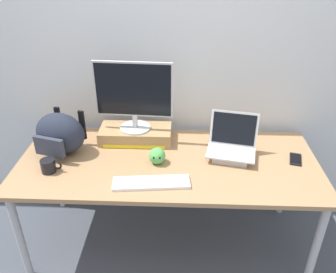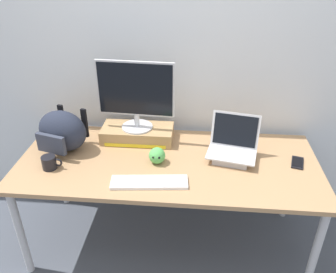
{
  "view_description": "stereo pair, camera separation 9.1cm",
  "coord_description": "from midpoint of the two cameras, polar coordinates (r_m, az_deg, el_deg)",
  "views": [
    {
      "loc": [
        0.08,
        -1.88,
        1.98
      ],
      "look_at": [
        0.0,
        0.0,
        0.9
      ],
      "focal_mm": 36.99,
      "sensor_mm": 36.0,
      "label": 1
    },
    {
      "loc": [
        0.17,
        -1.88,
        1.98
      ],
      "look_at": [
        0.0,
        0.0,
        0.9
      ],
      "focal_mm": 36.99,
      "sensor_mm": 36.0,
      "label": 2
    }
  ],
  "objects": [
    {
      "name": "open_laptop",
      "position": [
        2.31,
        9.29,
        -2.09
      ],
      "size": [
        0.35,
        0.29,
        0.29
      ],
      "rotation": [
        0.0,
        0.0,
        -0.2
      ],
      "color": "#ADADB2",
      "rests_on": "desk"
    },
    {
      "name": "plush_toy",
      "position": [
        2.22,
        -2.96,
        -3.21
      ],
      "size": [
        0.11,
        0.11,
        0.11
      ],
      "color": "#56B256",
      "rests_on": "desk"
    },
    {
      "name": "cell_phone",
      "position": [
        2.4,
        19.27,
        -3.56
      ],
      "size": [
        0.11,
        0.16,
        0.01
      ],
      "rotation": [
        0.0,
        0.0,
        -0.26
      ],
      "color": "black",
      "rests_on": "desk"
    },
    {
      "name": "messenger_backpack",
      "position": [
        2.41,
        -18.4,
        0.44
      ],
      "size": [
        0.39,
        0.33,
        0.28
      ],
      "rotation": [
        0.0,
        0.0,
        -0.27
      ],
      "color": "#232838",
      "rests_on": "desk"
    },
    {
      "name": "external_keyboard",
      "position": [
        2.06,
        -4.05,
        -7.62
      ],
      "size": [
        0.46,
        0.17,
        0.02
      ],
      "rotation": [
        0.0,
        0.0,
        0.1
      ],
      "color": "white",
      "rests_on": "desk"
    },
    {
      "name": "coffee_mug",
      "position": [
        2.28,
        -20.17,
        -4.57
      ],
      "size": [
        0.13,
        0.09,
        0.09
      ],
      "color": "black",
      "rests_on": "desk"
    },
    {
      "name": "ground_plane",
      "position": [
        2.74,
        -0.99,
        -16.63
      ],
      "size": [
        20.0,
        20.0,
        0.0
      ],
      "primitive_type": "plane",
      "color": "#474C56"
    },
    {
      "name": "toner_box_yellow",
      "position": [
        2.48,
        -6.39,
        0.36
      ],
      "size": [
        0.5,
        0.24,
        0.1
      ],
      "color": "#A88456",
      "rests_on": "desk"
    },
    {
      "name": "back_wall",
      "position": [
        2.5,
        -0.55,
        13.96
      ],
      "size": [
        7.0,
        0.1,
        2.6
      ],
      "primitive_type": "cube",
      "color": "silver",
      "rests_on": "ground"
    },
    {
      "name": "desktop_monitor",
      "position": [
        2.35,
        -6.81,
        6.81
      ],
      "size": [
        0.53,
        0.22,
        0.48
      ],
      "rotation": [
        0.0,
        0.0,
        -0.06
      ],
      "color": "silver",
      "rests_on": "toner_box_yellow"
    },
    {
      "name": "desk",
      "position": [
        2.3,
        -1.13,
        -5.2
      ],
      "size": [
        1.95,
        0.84,
        0.72
      ],
      "color": "#A87F56",
      "rests_on": "ground"
    }
  ]
}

